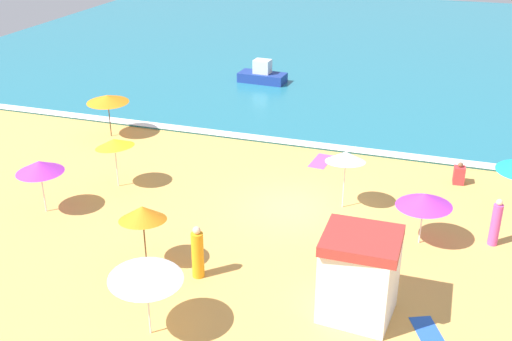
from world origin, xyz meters
name	(u,v)px	position (x,y,z in m)	size (l,w,h in m)	color
ground_plane	(292,208)	(0.00, 0.00, 0.00)	(60.00, 60.00, 0.00)	#E0A856
ocean_water	(388,45)	(0.00, 28.00, 0.05)	(60.00, 44.00, 0.10)	teal
wave_breaker_foam	(327,146)	(0.00, 6.30, 0.10)	(57.00, 0.70, 0.01)	white
lifeguard_cabana	(359,275)	(3.48, -5.66, 1.33)	(2.12, 1.99, 2.61)	white
beach_umbrella_0	(424,200)	(4.86, -1.07, 1.68)	(2.02, 2.00, 1.95)	silver
beach_umbrella_1	(108,99)	(-10.47, 4.50, 1.92)	(2.61, 2.61, 2.13)	#4C3823
beach_umbrella_2	(114,143)	(-7.30, -0.37, 1.91)	(2.10, 2.08, 2.17)	silver
beach_umbrella_3	(346,157)	(1.82, 0.70, 2.11)	(1.87, 1.89, 2.39)	silver
beach_umbrella_5	(146,272)	(-1.78, -8.31, 2.00)	(2.62, 2.61, 2.27)	silver
beach_umbrella_6	(39,167)	(-8.81, -3.17, 1.86)	(2.31, 2.31, 2.09)	silver
beach_umbrella_9	(142,213)	(-3.47, -5.30, 1.92)	(1.96, 1.98, 2.23)	#4C3823
beachgoer_1	(459,175)	(5.97, 4.28, 0.40)	(0.48, 0.48, 0.95)	red
beachgoer_2	(496,223)	(7.27, -0.37, 0.82)	(0.46, 0.46, 1.74)	#D84CA5
beachgoer_3	(198,253)	(-1.61, -5.33, 0.83)	(0.55, 0.55, 1.79)	orange
beach_towel_0	(429,335)	(5.57, -5.98, 0.01)	(1.26, 1.74, 0.01)	blue
beach_towel_1	(321,161)	(0.07, 4.72, 0.01)	(0.87, 1.69, 0.01)	#D84CA5
small_boat_0	(262,75)	(-6.10, 15.30, 0.55)	(2.96, 1.48, 1.41)	navy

